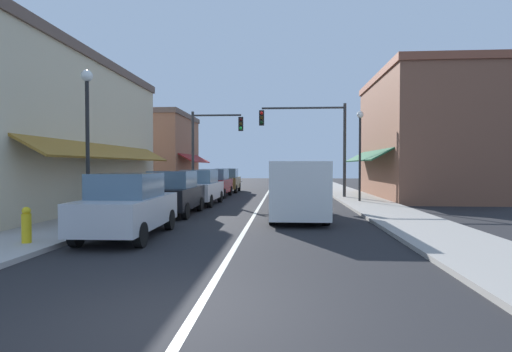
# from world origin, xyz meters

# --- Properties ---
(ground_plane) EXTENTS (80.00, 80.00, 0.00)m
(ground_plane) POSITION_xyz_m (0.00, 18.00, 0.00)
(ground_plane) COLOR black
(sidewalk_left) EXTENTS (2.60, 56.00, 0.12)m
(sidewalk_left) POSITION_xyz_m (-5.50, 18.00, 0.06)
(sidewalk_left) COLOR #A39E99
(sidewalk_left) RESTS_ON ground
(sidewalk_right) EXTENTS (2.60, 56.00, 0.12)m
(sidewalk_right) POSITION_xyz_m (5.50, 18.00, 0.06)
(sidewalk_right) COLOR gray
(sidewalk_right) RESTS_ON ground
(lane_center_stripe) EXTENTS (0.14, 52.00, 0.01)m
(lane_center_stripe) POSITION_xyz_m (0.00, 18.00, 0.00)
(lane_center_stripe) COLOR silver
(lane_center_stripe) RESTS_ON ground
(storefront_left_block) EXTENTS (6.11, 14.20, 6.79)m
(storefront_left_block) POSITION_xyz_m (-9.19, 12.00, 3.40)
(storefront_left_block) COLOR beige
(storefront_left_block) RESTS_ON ground
(storefront_right_block) EXTENTS (6.62, 10.20, 7.50)m
(storefront_right_block) POSITION_xyz_m (9.45, 20.00, 3.75)
(storefront_right_block) COLOR brown
(storefront_right_block) RESTS_ON ground
(storefront_far_left) EXTENTS (6.77, 8.20, 6.29)m
(storefront_far_left) POSITION_xyz_m (-9.52, 28.00, 3.15)
(storefront_far_left) COLOR #8E5B42
(storefront_far_left) RESTS_ON ground
(parked_car_nearest_left) EXTENTS (1.87, 4.15, 1.77)m
(parked_car_nearest_left) POSITION_xyz_m (-3.10, 5.75, 0.88)
(parked_car_nearest_left) COLOR #B7BABF
(parked_car_nearest_left) RESTS_ON ground
(parked_car_second_left) EXTENTS (1.82, 4.12, 1.77)m
(parked_car_second_left) POSITION_xyz_m (-3.24, 10.83, 0.88)
(parked_car_second_left) COLOR black
(parked_car_second_left) RESTS_ON ground
(parked_car_third_left) EXTENTS (1.85, 4.14, 1.77)m
(parked_car_third_left) POSITION_xyz_m (-3.07, 15.00, 0.88)
(parked_car_third_left) COLOR silver
(parked_car_third_left) RESTS_ON ground
(parked_car_far_left) EXTENTS (1.84, 4.13, 1.77)m
(parked_car_far_left) POSITION_xyz_m (-3.19, 20.01, 0.88)
(parked_car_far_left) COLOR maroon
(parked_car_far_left) RESTS_ON ground
(parked_car_distant_left) EXTENTS (1.85, 4.13, 1.77)m
(parked_car_distant_left) POSITION_xyz_m (-3.10, 24.88, 0.88)
(parked_car_distant_left) COLOR brown
(parked_car_distant_left) RESTS_ON ground
(van_in_lane) EXTENTS (2.02, 5.19, 2.12)m
(van_in_lane) POSITION_xyz_m (1.70, 9.97, 1.15)
(van_in_lane) COLOR silver
(van_in_lane) RESTS_ON ground
(traffic_signal_mast_arm) EXTENTS (5.20, 0.50, 5.70)m
(traffic_signal_mast_arm) POSITION_xyz_m (3.01, 19.18, 3.90)
(traffic_signal_mast_arm) COLOR #333333
(traffic_signal_mast_arm) RESTS_ON ground
(traffic_signal_left_corner) EXTENTS (3.44, 0.50, 5.53)m
(traffic_signal_left_corner) POSITION_xyz_m (-3.66, 20.94, 3.67)
(traffic_signal_left_corner) COLOR #333333
(traffic_signal_left_corner) RESTS_ON ground
(street_lamp_left_near) EXTENTS (0.36, 0.36, 4.97)m
(street_lamp_left_near) POSITION_xyz_m (-4.96, 7.19, 3.33)
(street_lamp_left_near) COLOR black
(street_lamp_left_near) RESTS_ON ground
(street_lamp_right_mid) EXTENTS (0.36, 0.36, 4.84)m
(street_lamp_right_mid) POSITION_xyz_m (5.16, 16.37, 3.25)
(street_lamp_right_mid) COLOR black
(street_lamp_right_mid) RESTS_ON ground
(fire_hydrant) EXTENTS (0.22, 0.22, 0.87)m
(fire_hydrant) POSITION_xyz_m (-5.00, 4.24, 0.55)
(fire_hydrant) COLOR gold
(fire_hydrant) RESTS_ON ground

